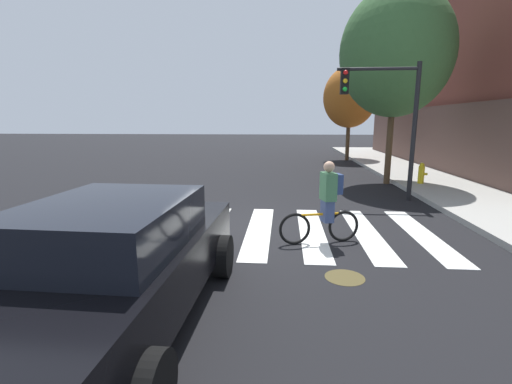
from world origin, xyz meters
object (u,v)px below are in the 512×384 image
Objects in this scene: fire_hydrant at (421,173)px; street_tree_mid at (350,97)px; street_tree_near at (396,53)px; manhole_cover at (345,277)px; cyclist at (326,203)px; sedan_near at (118,262)px; traffic_light_near at (388,108)px.

fire_hydrant is 10.18m from street_tree_mid.
fire_hydrant is 0.11× the size of street_tree_near.
manhole_cover is 0.38× the size of cyclist.
street_tree_near is (-1.06, 0.73, 4.46)m from fire_hydrant.
cyclist is (2.83, 3.25, 0.02)m from sedan_near.
traffic_light_near is 5.38× the size of fire_hydrant.
street_tree_near reaches higher than sedan_near.
street_tree_near reaches higher than cyclist.
cyclist is at bearing -118.01° from traffic_light_near.
fire_hydrant is at bearing 54.12° from sedan_near.
fire_hydrant is at bearing -34.44° from street_tree_near.
street_tree_near is at bearing -89.46° from street_tree_mid.
sedan_near is at bearing -119.88° from street_tree_near.
manhole_cover is 0.15× the size of traffic_light_near.
cyclist is 5.22m from traffic_light_near.
traffic_light_near is at bearing 55.82° from sedan_near.
sedan_near is 12.94m from street_tree_near.
fire_hydrant is (4.33, 6.65, -0.31)m from cyclist.
street_tree_mid is (-0.08, 8.80, -1.07)m from street_tree_near.
traffic_light_near is at bearing 70.30° from manhole_cover.
sedan_near is (-2.97, -1.57, 0.82)m from manhole_cover.
sedan_near is 0.80× the size of street_tree_mid.
traffic_light_near is (2.13, 5.93, 2.86)m from manhole_cover.
fire_hydrant is at bearing 49.22° from traffic_light_near.
manhole_cover is at bearing 27.82° from sedan_near.
sedan_near is at bearing -107.21° from street_tree_mid.
street_tree_near is at bearing 66.08° from cyclist.
street_tree_near is (6.10, 10.62, 4.17)m from sedan_near.
traffic_light_near reaches higher than sedan_near.
manhole_cover is 0.14× the size of sedan_near.
manhole_cover is 10.80m from street_tree_near.
manhole_cover is 0.82× the size of fire_hydrant.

